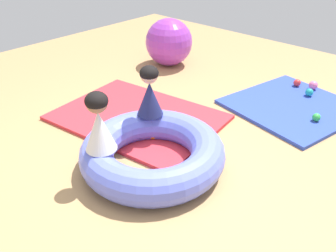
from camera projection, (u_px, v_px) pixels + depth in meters
ground_plane at (161, 164)px, 3.25m from camera, size 8.00×8.00×0.00m
gym_mat_near_right at (138, 117)px, 3.96m from camera, size 1.87×1.46×0.04m
gym_mat_far_right at (293, 106)px, 4.19m from camera, size 1.49×1.52×0.04m
inflatable_cushion at (152, 152)px, 3.15m from camera, size 1.26×1.26×0.30m
child_in_navy at (150, 91)px, 3.33m from camera, size 0.33×0.33×0.48m
child_in_white at (99, 122)px, 2.82m from camera, size 0.32×0.32×0.50m
play_ball_red at (297, 83)px, 4.60m from camera, size 0.09×0.09×0.09m
play_ball_pink at (313, 85)px, 4.51m from camera, size 0.11×0.11×0.11m
play_ball_yellow at (120, 125)px, 3.69m from camera, size 0.09×0.09×0.09m
play_ball_teal at (309, 92)px, 4.35m from camera, size 0.09×0.09×0.09m
play_ball_green at (316, 117)px, 3.83m from camera, size 0.09×0.09×0.09m
play_ball_orange at (153, 136)px, 3.53m from camera, size 0.07×0.07×0.07m
exercise_ball_large at (169, 42)px, 5.23m from camera, size 0.68×0.68×0.68m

